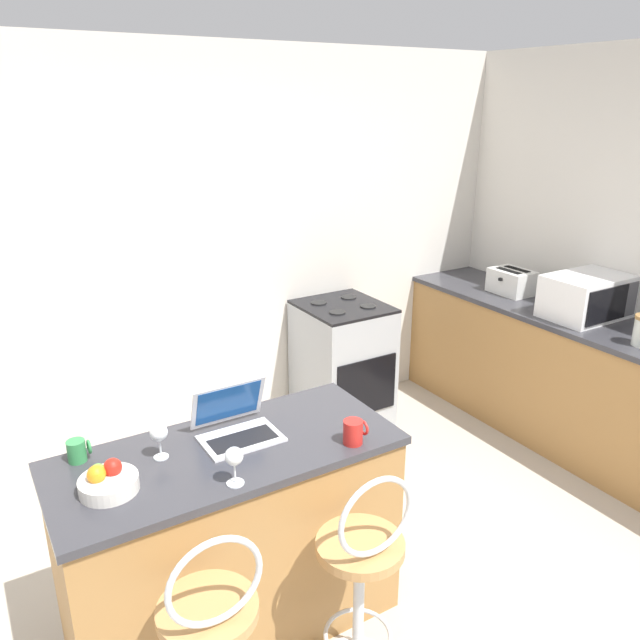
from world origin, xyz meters
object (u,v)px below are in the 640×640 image
mug_red (354,432)px  wine_glass_tall (159,434)px  wine_glass_short (234,458)px  laptop (235,423)px  stove_range (342,365)px  bar_stool_far (362,588)px  microwave (587,296)px  mug_green (78,451)px  toaster (512,282)px  fruit_bowl (107,481)px

mug_red → wine_glass_tall: bearing=157.1°
wine_glass_short → mug_red: 0.54m
laptop → wine_glass_short: laptop is taller
stove_range → bar_stool_far: bearing=-121.2°
microwave → wine_glass_tall: bearing=-175.5°
laptop → mug_green: laptop is taller
microwave → wine_glass_short: microwave is taller
toaster → wine_glass_tall: size_ratio=2.02×
bar_stool_far → wine_glass_tall: 0.99m
stove_range → fruit_bowl: 2.41m
microwave → fruit_bowl: size_ratio=2.52×
bar_stool_far → laptop: (-0.22, 0.63, 0.49)m
wine_glass_tall → wine_glass_short: bearing=-60.5°
toaster → wine_glass_short: 2.95m
fruit_bowl → mug_green: 0.27m
mug_green → bar_stool_far: bearing=-42.3°
bar_stool_far → wine_glass_short: wine_glass_short is taller
wine_glass_short → fruit_bowl: bearing=154.0°
bar_stool_far → stove_range: size_ratio=1.11×
laptop → wine_glass_short: bearing=-114.2°
bar_stool_far → toaster: (2.34, 1.47, 0.52)m
wine_glass_short → mug_red: (0.54, 0.01, -0.06)m
laptop → fruit_bowl: 0.58m
bar_stool_far → stove_range: bearing=58.8°
fruit_bowl → wine_glass_short: size_ratio=1.40×
stove_range → microwave: bearing=-40.0°
laptop → mug_green: size_ratio=3.62×
fruit_bowl → mug_green: fruit_bowl is taller
stove_range → fruit_bowl: fruit_bowl is taller
stove_range → wine_glass_short: wine_glass_short is taller
wine_glass_short → bar_stool_far: bearing=-38.6°
wine_glass_tall → toaster: bearing=16.3°
mug_red → toaster: bearing=27.9°
wine_glass_short → mug_green: bearing=135.1°
toaster → wine_glass_short: bearing=-156.7°
mug_green → toaster: bearing=12.5°
microwave → wine_glass_tall: (-2.90, -0.23, -0.03)m
stove_range → fruit_bowl: (-1.92, -1.37, 0.50)m
mug_green → stove_range: bearing=29.2°
microwave → mug_green: size_ratio=5.98×
stove_range → mug_red: bearing=-121.9°
laptop → toaster: bearing=18.0°
laptop → stove_range: size_ratio=0.35×
laptop → microwave: (2.57, 0.21, 0.08)m
wine_glass_tall → fruit_bowl: bearing=-153.5°
bar_stool_far → mug_red: (0.16, 0.31, 0.48)m
microwave → stove_range: size_ratio=0.59×
fruit_bowl → laptop: bearing=13.1°
laptop → stove_range: (1.36, 1.24, -0.51)m
stove_range → wine_glass_tall: 2.17m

